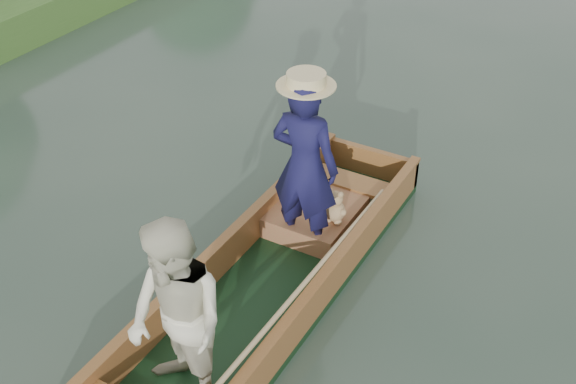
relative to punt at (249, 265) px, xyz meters
The scene contains 2 objects.
ground 0.63m from the punt, 101.12° to the left, with size 120.00×120.00×0.00m, color #283D30.
punt is the anchor object (origin of this frame).
Camera 1 is at (2.55, -3.90, 4.55)m, focal length 45.00 mm.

